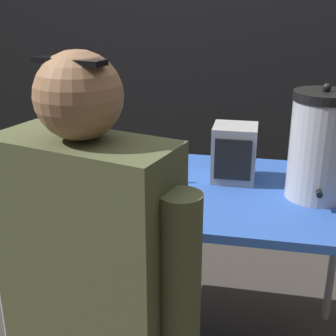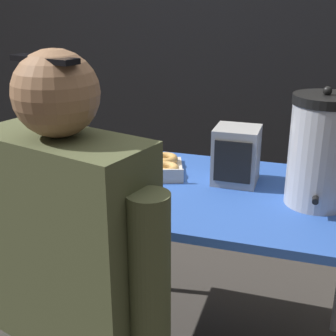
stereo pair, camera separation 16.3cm
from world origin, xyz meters
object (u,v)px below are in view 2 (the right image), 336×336
(cell_phone, at_px, (41,177))
(person_seated, at_px, (73,300))
(coffee_urn, at_px, (320,151))
(space_heater, at_px, (236,155))
(donut_box, at_px, (136,167))

(cell_phone, bearing_deg, person_seated, -47.30)
(coffee_urn, distance_m, space_heater, 0.30)
(donut_box, relative_size, space_heater, 2.04)
(donut_box, bearing_deg, space_heater, -16.26)
(space_heater, xyz_separation_m, person_seated, (-0.31, -0.64, -0.22))
(donut_box, relative_size, coffee_urn, 1.09)
(coffee_urn, xyz_separation_m, person_seated, (-0.58, -0.54, -0.30))
(coffee_urn, bearing_deg, donut_box, 172.21)
(person_seated, bearing_deg, space_heater, -99.93)
(coffee_urn, xyz_separation_m, cell_phone, (-0.95, -0.08, -0.17))
(cell_phone, bearing_deg, coffee_urn, 8.80)
(donut_box, xyz_separation_m, cell_phone, (-0.30, -0.17, -0.02))
(coffee_urn, bearing_deg, cell_phone, -175.14)
(space_heater, bearing_deg, coffee_urn, -20.46)
(space_heater, bearing_deg, person_seated, -115.63)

